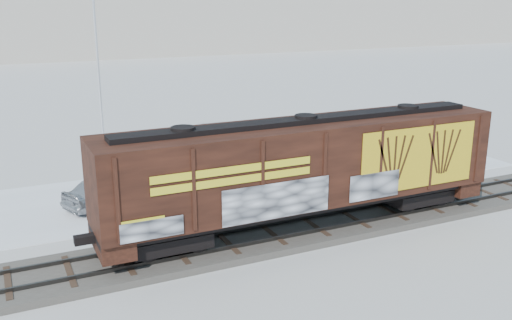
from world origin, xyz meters
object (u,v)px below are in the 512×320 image
hopper_railcar (305,166)px  car_white (161,191)px  car_dark (365,162)px  car_silver (108,189)px  flagpole (103,99)px

hopper_railcar → car_white: 7.66m
hopper_railcar → car_dark: 9.37m
car_dark → car_white: bearing=67.1°
car_silver → hopper_railcar: bearing=-160.1°
car_silver → car_dark: 13.97m
flagpole → car_white: 8.84m
car_white → car_dark: 11.68m
car_white → car_dark: size_ratio=0.80×
car_silver → car_dark: bearing=-119.6°
hopper_railcar → car_silver: size_ratio=3.88×
flagpole → car_silver: 7.79m
car_silver → car_dark: car_dark is taller
flagpole → hopper_railcar: bearing=-68.7°
flagpole → car_silver: (-1.28, -6.99, -3.19)m
flagpole → car_silver: bearing=-100.4°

